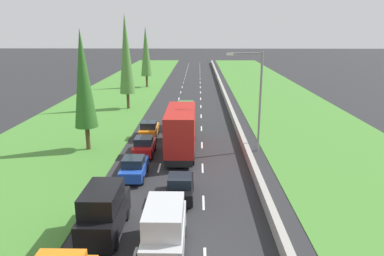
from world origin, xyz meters
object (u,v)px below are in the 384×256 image
at_px(red_box_truck_centre_lane, 181,129).
at_px(poplar_tree_second, 83,79).
at_px(poplar_tree_third, 126,54).
at_px(red_hatchback_left_lane, 144,146).
at_px(green_van_centre_lane, 186,115).
at_px(street_light_mast, 257,95).
at_px(orange_hatchback_left_lane, 149,129).
at_px(black_hatchback_centre_lane, 180,187).
at_px(silver_van_centre_lane, 165,230).
at_px(blue_hatchback_left_lane, 134,168).
at_px(poplar_tree_fourth, 146,51).
at_px(black_van_left_lane, 104,211).

bearing_deg(red_box_truck_centre_lane, poplar_tree_second, 175.21).
bearing_deg(poplar_tree_third, red_hatchback_left_lane, -75.31).
bearing_deg(green_van_centre_lane, street_light_mast, -51.81).
height_order(orange_hatchback_left_lane, green_van_centre_lane, green_van_centre_lane).
height_order(black_hatchback_centre_lane, green_van_centre_lane, green_van_centre_lane).
bearing_deg(poplar_tree_third, silver_van_centre_lane, -76.42).
xyz_separation_m(blue_hatchback_left_lane, black_hatchback_centre_lane, (3.62, -3.36, 0.00)).
distance_m(red_box_truck_centre_lane, poplar_tree_fourth, 39.26).
xyz_separation_m(blue_hatchback_left_lane, silver_van_centre_lane, (3.18, -9.58, 0.56)).
bearing_deg(poplar_tree_fourth, poplar_tree_second, -90.46).
relative_size(silver_van_centre_lane, street_light_mast, 0.54).
bearing_deg(street_light_mast, poplar_tree_third, 129.76).
distance_m(silver_van_centre_lane, poplar_tree_third, 35.65).
xyz_separation_m(silver_van_centre_lane, poplar_tree_second, (-8.61, 16.21, 5.14)).
relative_size(red_hatchback_left_lane, green_van_centre_lane, 0.80).
xyz_separation_m(red_hatchback_left_lane, orange_hatchback_left_lane, (-0.30, 5.46, 0.00)).
relative_size(red_hatchback_left_lane, orange_hatchback_left_lane, 1.00).
xyz_separation_m(red_box_truck_centre_lane, poplar_tree_fourth, (-8.38, 38.08, 4.58)).
height_order(black_hatchback_centre_lane, red_box_truck_centre_lane, red_box_truck_centre_lane).
height_order(red_box_truck_centre_lane, street_light_mast, street_light_mast).
height_order(orange_hatchback_left_lane, red_box_truck_centre_lane, red_box_truck_centre_lane).
bearing_deg(black_van_left_lane, blue_hatchback_left_lane, 88.09).
bearing_deg(red_box_truck_centre_lane, poplar_tree_fourth, 102.41).
distance_m(silver_van_centre_lane, poplar_tree_fourth, 54.47).
bearing_deg(silver_van_centre_lane, poplar_tree_third, 103.58).
height_order(black_hatchback_centre_lane, poplar_tree_second, poplar_tree_second).
bearing_deg(silver_van_centre_lane, orange_hatchback_left_lane, 99.74).
xyz_separation_m(orange_hatchback_left_lane, silver_van_centre_lane, (3.47, -20.20, 0.56)).
bearing_deg(street_light_mast, silver_van_centre_lane, -112.78).
xyz_separation_m(red_hatchback_left_lane, poplar_tree_third, (-5.08, 19.40, 6.68)).
bearing_deg(poplar_tree_second, black_van_left_lane, -70.24).
height_order(silver_van_centre_lane, street_light_mast, street_light_mast).
xyz_separation_m(black_van_left_lane, poplar_tree_fourth, (-4.87, 51.73, 5.37)).
xyz_separation_m(black_van_left_lane, red_hatchback_left_lane, (0.27, 12.92, -0.56)).
xyz_separation_m(blue_hatchback_left_lane, street_light_mast, (9.94, 6.51, 4.40)).
bearing_deg(poplar_tree_second, orange_hatchback_left_lane, 37.87).
bearing_deg(red_hatchback_left_lane, green_van_centre_lane, 71.26).
xyz_separation_m(black_van_left_lane, green_van_centre_lane, (3.59, 22.68, 0.00)).
bearing_deg(red_box_truck_centre_lane, silver_van_centre_lane, -90.29).
xyz_separation_m(black_hatchback_centre_lane, street_light_mast, (6.33, 9.87, 4.40)).
height_order(blue_hatchback_left_lane, silver_van_centre_lane, silver_van_centre_lane).
height_order(silver_van_centre_lane, red_box_truck_centre_lane, red_box_truck_centre_lane).
distance_m(silver_van_centre_lane, poplar_tree_second, 19.05).
bearing_deg(poplar_tree_third, green_van_centre_lane, -48.93).
xyz_separation_m(black_van_left_lane, blue_hatchback_left_lane, (0.26, 7.76, -0.56)).
height_order(red_hatchback_left_lane, green_van_centre_lane, green_van_centre_lane).
bearing_deg(poplar_tree_third, black_hatchback_centre_lane, -72.72).
xyz_separation_m(black_van_left_lane, silver_van_centre_lane, (3.44, -1.83, 0.00)).
distance_m(red_hatchback_left_lane, poplar_tree_third, 21.14).
xyz_separation_m(blue_hatchback_left_lane, poplar_tree_second, (-5.43, 6.62, 5.70)).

